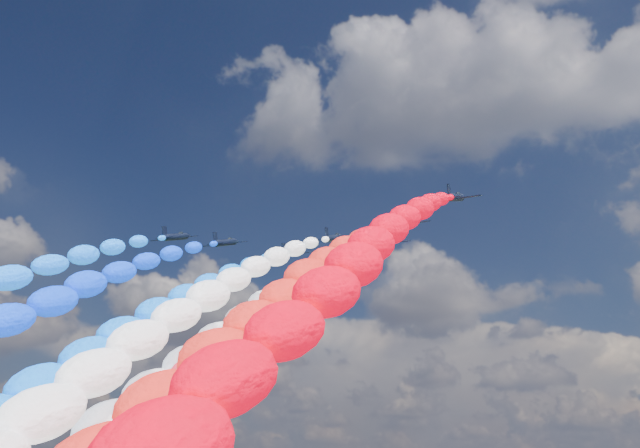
% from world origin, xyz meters
% --- Properties ---
extents(jet_0, '(8.97, 12.04, 6.20)m').
position_xyz_m(jet_0, '(-26.00, -4.00, 106.14)').
color(jet_0, black).
extents(jet_1, '(8.74, 11.87, 6.20)m').
position_xyz_m(jet_1, '(-18.89, 2.46, 106.14)').
color(jet_1, black).
extents(trail_1, '(6.25, 99.79, 57.41)m').
position_xyz_m(trail_1, '(-18.89, -48.96, 78.96)').
color(trail_1, '#0B37E5').
extents(jet_2, '(8.80, 11.91, 6.20)m').
position_xyz_m(jet_2, '(-9.50, 13.35, 106.14)').
color(jet_2, black).
extents(trail_2, '(6.25, 99.79, 57.41)m').
position_xyz_m(trail_2, '(-9.50, -38.08, 78.96)').
color(trail_2, blue).
extents(jet_3, '(8.88, 11.97, 6.20)m').
position_xyz_m(jet_3, '(1.59, 7.22, 106.14)').
color(jet_3, black).
extents(trail_3, '(6.25, 99.79, 57.41)m').
position_xyz_m(trail_3, '(1.59, -44.21, 78.96)').
color(trail_3, white).
extents(jet_4, '(8.76, 11.89, 6.20)m').
position_xyz_m(jet_4, '(0.04, 21.03, 106.14)').
color(jet_4, black).
extents(trail_4, '(6.25, 99.79, 57.41)m').
position_xyz_m(trail_4, '(0.04, -30.40, 78.96)').
color(trail_4, white).
extents(jet_5, '(9.21, 12.21, 6.20)m').
position_xyz_m(jet_5, '(10.53, 12.76, 106.14)').
color(jet_5, black).
extents(trail_5, '(6.25, 99.79, 57.41)m').
position_xyz_m(trail_5, '(10.53, -38.67, 78.96)').
color(trail_5, red).
extents(jet_6, '(9.18, 12.19, 6.20)m').
position_xyz_m(jet_6, '(16.65, 3.23, 106.14)').
color(jet_6, black).
extents(trail_6, '(6.25, 99.79, 57.41)m').
position_xyz_m(trail_6, '(16.65, -48.20, 78.96)').
color(trail_6, red).
extents(jet_7, '(9.32, 12.29, 6.20)m').
position_xyz_m(jet_7, '(27.44, -6.27, 106.14)').
color(jet_7, black).
extents(trail_7, '(6.25, 99.79, 57.41)m').
position_xyz_m(trail_7, '(27.44, -57.70, 78.96)').
color(trail_7, red).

